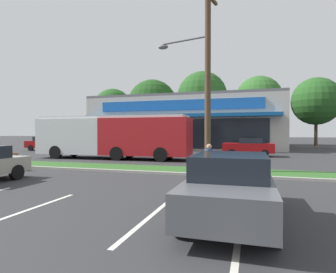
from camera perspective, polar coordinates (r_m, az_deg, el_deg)
name	(u,v)px	position (r m, az deg, el deg)	size (l,w,h in m)	color
grass_median	(144,169)	(15.21, -4.97, -6.56)	(56.00, 2.20, 0.12)	#2D5B23
curb_lip	(135,172)	(14.10, -6.81, -7.15)	(56.00, 0.24, 0.12)	#99968C
parking_stripe_1	(10,216)	(7.98, -29.50, -13.95)	(0.12, 4.80, 0.01)	silver
parking_stripe_2	(156,212)	(7.35, -2.50, -15.12)	(0.12, 4.80, 0.01)	silver
parking_stripe_3	(237,246)	(5.46, 13.98, -20.93)	(0.12, 4.80, 0.01)	silver
storefront_building	(189,123)	(36.87, 4.22, 2.77)	(23.19, 13.26, 6.47)	#BCB7AD
tree_far_left	(113,108)	(51.97, -11.20, 5.69)	(7.03, 7.03, 9.92)	#473323
tree_left	(152,104)	(45.97, -3.21, 6.55)	(8.06, 8.06, 10.60)	#473323
tree_mid_left	(202,96)	(44.26, 6.98, 8.14)	(7.72, 7.72, 11.48)	#473323
tree_mid	(259,100)	(46.71, 18.07, 7.20)	(7.39, 7.39, 10.90)	#473323
tree_mid_right	(316,101)	(45.34, 28.02, 6.37)	(6.77, 6.77, 9.83)	#473323
utility_pole	(205,72)	(14.50, 7.56, 13.03)	(3.15, 2.37, 9.48)	#4C3826
city_bus	(113,136)	(21.65, -11.23, 0.18)	(12.02, 2.92, 3.25)	#AD191E
bus_stop_bench	(8,161)	(17.18, -29.92, -4.33)	(1.60, 0.45, 0.95)	brown
car_0	(47,143)	(33.43, -23.54, -1.30)	(4.61, 1.87, 1.55)	maroon
car_1	(231,185)	(6.83, 12.79, -9.68)	(1.94, 4.74, 1.53)	#515459
car_3	(249,147)	(24.50, 16.14, -2.05)	(4.14, 1.96, 1.50)	maroon
car_5	(101,144)	(29.99, -13.57, -1.55)	(4.75, 1.92, 1.49)	maroon
pedestrian_near_bench	(209,164)	(10.91, 8.39, -5.63)	(0.32, 0.32, 1.58)	#1E2338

